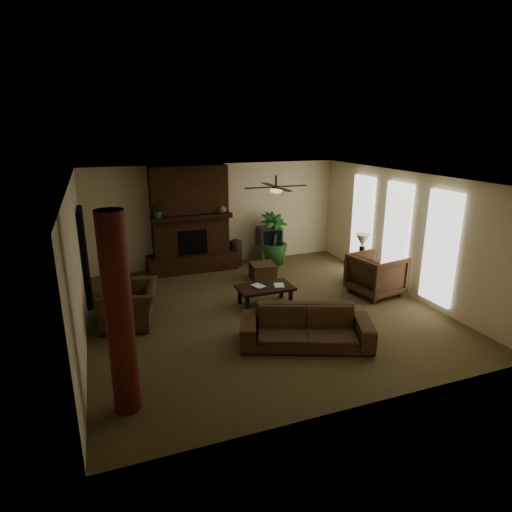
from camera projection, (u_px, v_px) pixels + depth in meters
name	position (u px, v px, depth m)	size (l,w,h in m)	color
room_shell	(263.00, 247.00, 8.69)	(7.00, 7.00, 7.00)	brown
fireplace	(191.00, 228.00, 11.38)	(2.40, 0.70, 2.80)	#492813
windows	(396.00, 233.00, 10.04)	(0.08, 3.65, 2.35)	white
log_column	(119.00, 316.00, 5.55)	(0.36, 0.36, 2.80)	maroon
doorway	(85.00, 257.00, 9.25)	(0.10, 1.00, 2.10)	black
ceiling_fan	(276.00, 189.00, 8.76)	(1.35, 1.35, 0.37)	#301F15
sofa	(306.00, 321.00, 7.57)	(2.32, 0.68, 0.91)	#4F3622
armchair_left	(130.00, 298.00, 8.37)	(1.21, 0.79, 1.06)	#4F3622
armchair_right	(377.00, 273.00, 9.83)	(1.03, 0.97, 1.06)	#4F3622
coffee_table	(265.00, 289.00, 9.29)	(1.20, 0.70, 0.43)	black
ottoman	(263.00, 271.00, 10.95)	(0.60, 0.60, 0.40)	#4F3622
tv_stand	(268.00, 253.00, 12.32)	(0.85, 0.50, 0.50)	silver
tv	(269.00, 236.00, 12.17)	(0.67, 0.55, 0.52)	#353538
floor_vase	(236.00, 250.00, 11.94)	(0.34, 0.34, 0.77)	#34251D
floor_plant	(273.00, 250.00, 12.10)	(0.81, 1.45, 0.81)	#255220
side_table_left	(125.00, 289.00, 9.57)	(0.50, 0.50, 0.55)	black
lamp_left	(119.00, 258.00, 9.33)	(0.44, 0.44, 0.65)	#301F15
side_table_right	(358.00, 270.00, 10.81)	(0.50, 0.50, 0.55)	black
lamp_right	(363.00, 242.00, 10.59)	(0.41, 0.41, 0.65)	#301F15
mantel_plant	(158.00, 211.00, 10.68)	(0.38, 0.42, 0.33)	#255220
mantel_vase	(222.00, 209.00, 11.29)	(0.22, 0.23, 0.22)	brown
book_a	(254.00, 281.00, 9.14)	(0.22, 0.03, 0.29)	#999999
book_b	(274.00, 280.00, 9.25)	(0.21, 0.02, 0.29)	#999999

